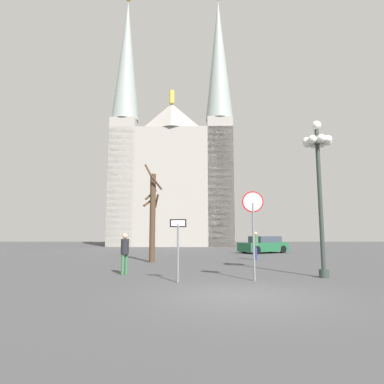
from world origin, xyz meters
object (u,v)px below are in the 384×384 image
at_px(cathedral, 173,175).
at_px(stop_sign, 252,218).
at_px(one_way_arrow_sign, 177,242).
at_px(pedestrian_walking, 255,243).
at_px(street_lamp, 317,166).
at_px(pedestrian_standing, 124,250).
at_px(parked_car_near_green, 263,245).
at_px(bare_tree, 152,214).

distance_m(cathedral, stop_sign, 35.45).
relative_size(one_way_arrow_sign, pedestrian_walking, 1.20).
distance_m(street_lamp, pedestrian_walking, 8.76).
bearing_deg(pedestrian_standing, parked_car_near_green, 59.06).
bearing_deg(one_way_arrow_sign, pedestrian_standing, 136.87).
bearing_deg(stop_sign, pedestrian_walking, 78.46).
xyz_separation_m(parked_car_near_green, pedestrian_standing, (-8.80, -14.68, 0.31)).
height_order(stop_sign, one_way_arrow_sign, stop_sign).
height_order(cathedral, stop_sign, cathedral).
bearing_deg(pedestrian_standing, cathedral, 89.93).
height_order(pedestrian_walking, pedestrian_standing, pedestrian_walking).
xyz_separation_m(one_way_arrow_sign, street_lamp, (5.36, 1.23, 2.89)).
distance_m(cathedral, pedestrian_walking, 27.63).
xyz_separation_m(bare_tree, pedestrian_standing, (-0.38, -5.71, -1.76)).
height_order(street_lamp, pedestrian_standing, street_lamp).
bearing_deg(street_lamp, parked_car_near_green, 85.48).
xyz_separation_m(street_lamp, bare_tree, (-7.19, 6.56, -1.49)).
height_order(cathedral, one_way_arrow_sign, cathedral).
bearing_deg(parked_car_near_green, one_way_arrow_sign, -111.46).
bearing_deg(pedestrian_walking, pedestrian_standing, -132.52).
height_order(street_lamp, bare_tree, street_lamp).
bearing_deg(bare_tree, street_lamp, -42.35).
height_order(one_way_arrow_sign, street_lamp, street_lamp).
xyz_separation_m(street_lamp, pedestrian_walking, (-0.91, 8.11, -3.16)).
xyz_separation_m(cathedral, pedestrian_walking, (6.63, -25.25, -9.05)).
bearing_deg(parked_car_near_green, bare_tree, -133.19).
distance_m(stop_sign, street_lamp, 3.53).
relative_size(cathedral, street_lamp, 5.92).
height_order(one_way_arrow_sign, parked_car_near_green, one_way_arrow_sign).
xyz_separation_m(cathedral, pedestrian_standing, (-0.04, -32.52, -9.13)).
relative_size(cathedral, pedestrian_walking, 20.43).
relative_size(street_lamp, bare_tree, 1.05).
relative_size(pedestrian_walking, pedestrian_standing, 1.07).
relative_size(cathedral, pedestrian_standing, 21.94).
bearing_deg(cathedral, pedestrian_standing, -90.07).
relative_size(bare_tree, pedestrian_standing, 3.52).
height_order(stop_sign, pedestrian_walking, stop_sign).
distance_m(cathedral, pedestrian_standing, 33.78).
distance_m(one_way_arrow_sign, street_lamp, 6.21).
bearing_deg(bare_tree, pedestrian_standing, -93.82).
distance_m(one_way_arrow_sign, bare_tree, 8.12).
relative_size(stop_sign, parked_car_near_green, 0.68).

